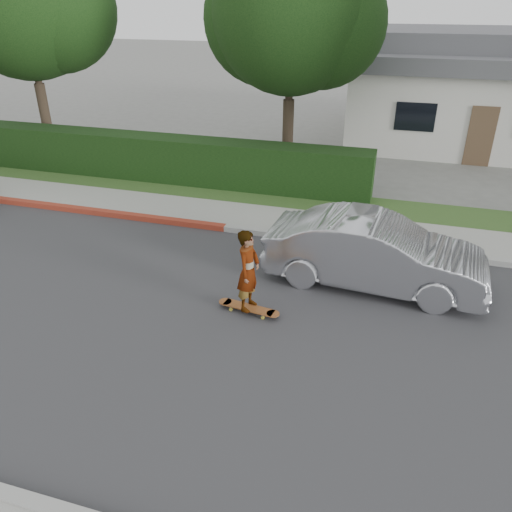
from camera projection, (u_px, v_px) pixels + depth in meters
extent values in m
plane|color=slate|center=(108.00, 308.00, 9.88)|extent=(120.00, 120.00, 0.00)
cube|color=#2D2D30|center=(108.00, 308.00, 9.87)|extent=(60.00, 8.00, 0.01)
cube|color=#9E9E99|center=(190.00, 224.00, 13.32)|extent=(60.00, 0.20, 0.15)
cube|color=maroon|center=(32.00, 204.00, 14.57)|extent=(12.00, 0.21, 0.15)
cube|color=gray|center=(202.00, 212.00, 14.09)|extent=(60.00, 1.60, 0.12)
cube|color=#2D4C1E|center=(222.00, 193.00, 15.46)|extent=(60.00, 1.60, 0.10)
cube|color=black|center=(141.00, 158.00, 16.39)|extent=(15.00, 1.00, 1.50)
cylinder|color=#33261C|center=(46.00, 122.00, 18.34)|extent=(0.36, 0.36, 2.70)
cylinder|color=#33261C|center=(35.00, 63.00, 17.40)|extent=(0.24, 0.24, 2.25)
sphere|color=black|center=(12.00, 4.00, 17.09)|extent=(4.42, 4.42, 4.42)
sphere|color=black|center=(53.00, 8.00, 16.62)|extent=(4.16, 4.16, 4.16)
cylinder|color=#33261C|center=(288.00, 139.00, 16.55)|extent=(0.36, 0.36, 2.52)
cylinder|color=#33261C|center=(289.00, 79.00, 15.67)|extent=(0.24, 0.24, 2.10)
sphere|color=black|center=(291.00, 12.00, 14.79)|extent=(4.80, 4.80, 4.80)
sphere|color=black|center=(269.00, 19.00, 15.43)|extent=(4.08, 4.08, 4.08)
sphere|color=black|center=(323.00, 23.00, 14.96)|extent=(3.84, 3.84, 3.84)
cube|color=beige|center=(478.00, 103.00, 20.76)|extent=(10.00, 8.00, 3.00)
cube|color=#4C4C51|center=(488.00, 57.00, 19.92)|extent=(10.60, 8.60, 0.60)
cube|color=#4C4C51|center=(491.00, 40.00, 19.64)|extent=(8.40, 6.40, 0.80)
cube|color=black|center=(415.00, 117.00, 17.92)|extent=(1.40, 0.06, 1.00)
cube|color=brown|center=(480.00, 137.00, 17.60)|extent=(0.90, 0.06, 2.10)
cylinder|color=gold|center=(231.00, 309.00, 9.75)|extent=(0.07, 0.05, 0.07)
cylinder|color=gold|center=(235.00, 304.00, 9.91)|extent=(0.07, 0.05, 0.07)
cylinder|color=gold|center=(263.00, 318.00, 9.51)|extent=(0.07, 0.05, 0.07)
cylinder|color=gold|center=(267.00, 312.00, 9.66)|extent=(0.07, 0.05, 0.07)
cube|color=silver|center=(233.00, 305.00, 9.81)|extent=(0.08, 0.21, 0.03)
cube|color=silver|center=(265.00, 313.00, 9.56)|extent=(0.08, 0.21, 0.03)
cube|color=brown|center=(249.00, 308.00, 9.67)|extent=(1.05, 0.39, 0.02)
cylinder|color=brown|center=(225.00, 302.00, 9.86)|extent=(0.28, 0.28, 0.02)
cylinder|color=brown|center=(273.00, 314.00, 9.49)|extent=(0.28, 0.28, 0.02)
imported|color=white|center=(248.00, 271.00, 9.29)|extent=(0.46, 0.64, 1.63)
imported|color=#BABBC2|center=(375.00, 253.00, 10.37)|extent=(4.63, 1.89, 1.49)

